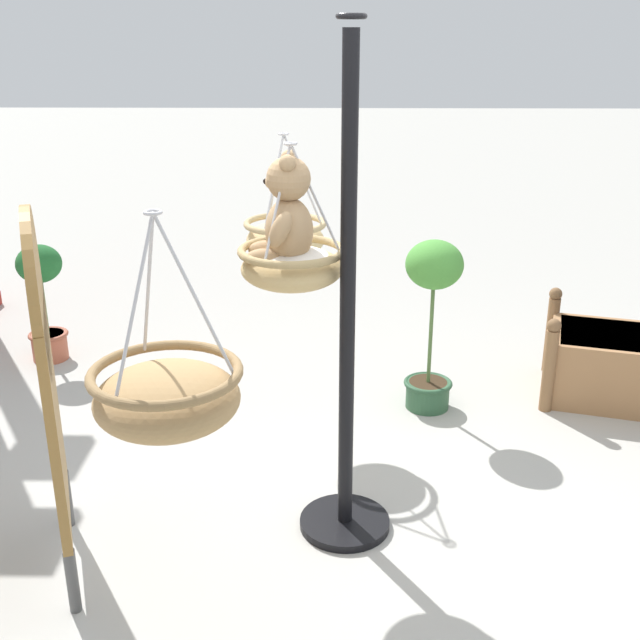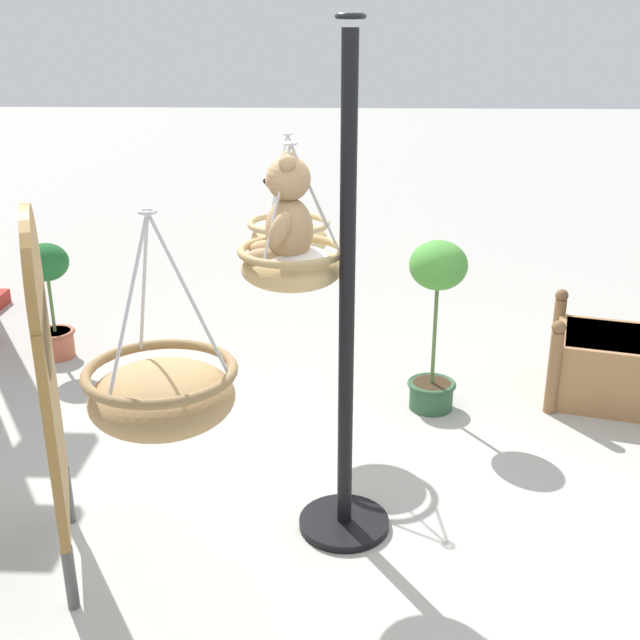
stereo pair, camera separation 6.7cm
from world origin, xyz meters
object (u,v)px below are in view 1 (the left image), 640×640
Objects in this scene: hanging_basket_with_teddy at (292,265)px; potted_plant_fern_front at (43,295)px; hanging_basket_right_low at (285,237)px; hanging_basket_left_high at (167,395)px; display_sign_board at (46,369)px; teddy_bear at (286,217)px; potted_plant_tall_leafy at (432,308)px; display_pole_central at (346,394)px; wooden_planter_box at (616,363)px.

potted_plant_fern_front is at bearing 45.32° from hanging_basket_with_teddy.
hanging_basket_right_low is (1.07, 0.09, -0.15)m from hanging_basket_with_teddy.
hanging_basket_left_high is 0.46× the size of display_sign_board.
hanging_basket_with_teddy is 1.14m from display_sign_board.
hanging_basket_with_teddy is at bearing -90.00° from teddy_bear.
teddy_bear is 0.69× the size of hanging_basket_right_low.
potted_plant_tall_leafy is (2.11, -1.18, -0.45)m from hanging_basket_left_high.
hanging_basket_left_high is (-0.98, 0.36, -0.39)m from teddy_bear.
display_sign_board reaches higher than potted_plant_fern_front.
display_pole_central is at bearing 156.95° from potted_plant_tall_leafy.
hanging_basket_left_high reaches higher than potted_plant_fern_front.
wooden_planter_box is 3.57m from display_sign_board.
display_pole_central is 2.21× the size of wooden_planter_box.
hanging_basket_with_teddy reaches higher than teddy_bear.
hanging_basket_left_high is at bearing 142.74° from display_pole_central.
potted_plant_tall_leafy is at bearing -85.59° from hanging_basket_right_low.
hanging_basket_left_high is at bearing 172.00° from hanging_basket_right_low.
display_sign_board is at bearing 120.03° from wooden_planter_box.
teddy_bear reaches higher than wooden_planter_box.
wooden_planter_box is 3.96m from potted_plant_fern_front.
display_pole_central is 1.40m from potted_plant_tall_leafy.
potted_plant_fern_front is (2.84, 1.50, -0.62)m from hanging_basket_left_high.
potted_plant_fern_front is (2.01, 2.13, -0.22)m from display_pole_central.
potted_plant_fern_front is at bearing 74.85° from potted_plant_tall_leafy.
hanging_basket_right_low reaches higher than potted_plant_fern_front.
hanging_basket_left_high is at bearing -152.17° from potted_plant_fern_front.
display_sign_board is at bearing -159.09° from potted_plant_fern_front.
display_pole_central is 3.24× the size of hanging_basket_right_low.
teddy_bear is (0.00, 0.02, 0.22)m from hanging_basket_with_teddy.
teddy_bear is 0.65× the size of hanging_basket_left_high.
hanging_basket_right_low is 0.68× the size of wooden_planter_box.
hanging_basket_right_low is at bearing 96.09° from wooden_planter_box.
potted_plant_tall_leafy is (-0.72, -2.68, 0.18)m from potted_plant_fern_front.
teddy_bear is at bearing 61.27° from display_pole_central.
display_pole_central is 4.68× the size of teddy_bear.
hanging_basket_right_low reaches higher than potted_plant_tall_leafy.
teddy_bear reaches higher than hanging_basket_left_high.
display_pole_central is 3.06× the size of hanging_basket_left_high.
hanging_basket_left_high is at bearing -130.42° from display_sign_board.
hanging_basket_left_high is (-0.83, 0.63, 0.40)m from display_pole_central.
hanging_basket_left_high is 3.43m from wooden_planter_box.
wooden_planter_box is (1.29, -2.06, -1.26)m from teddy_bear.
hanging_basket_with_teddy is 0.59× the size of potted_plant_tall_leafy.
wooden_planter_box is at bearing -82.71° from potted_plant_tall_leafy.
hanging_basket_left_high is (-0.98, 0.38, -0.17)m from hanging_basket_with_teddy.
hanging_basket_right_low is at bearing 94.41° from potted_plant_tall_leafy.
wooden_planter_box is (1.29, -2.03, -1.05)m from hanging_basket_with_teddy.
potted_plant_fern_front is at bearing 46.68° from display_pole_central.
potted_plant_fern_front is 2.78m from potted_plant_tall_leafy.
potted_plant_fern_front is (1.86, 1.86, -1.01)m from teddy_bear.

